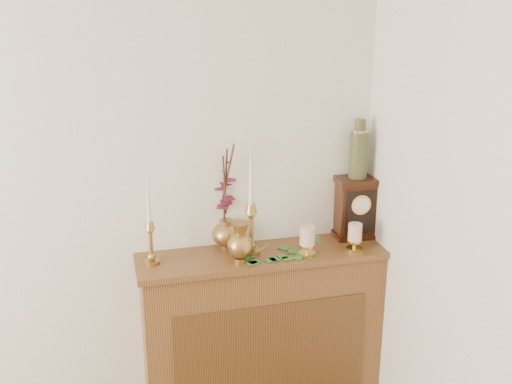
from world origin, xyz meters
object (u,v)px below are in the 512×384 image
object	(u,v)px
ceramic_vase	(359,152)
mantel_clock	(356,208)
candlestick_center	(251,221)
candlestick_left	(150,236)
bud_vase	(240,243)
ginger_jar	(225,199)

from	to	relation	value
ceramic_vase	mantel_clock	bearing A→B (deg)	-93.24
candlestick_center	candlestick_left	bearing A→B (deg)	179.20
bud_vase	mantel_clock	size ratio (longest dim) A/B	0.62
candlestick_center	mantel_clock	bearing A→B (deg)	8.26
bud_vase	candlestick_center	bearing A→B (deg)	47.10
candlestick_center	ceramic_vase	xyz separation A→B (m)	(0.58, 0.09, 0.28)
ceramic_vase	bud_vase	bearing A→B (deg)	-165.86
candlestick_left	bud_vase	bearing A→B (deg)	-11.61
mantel_clock	ceramic_vase	distance (m)	0.30
candlestick_center	mantel_clock	distance (m)	0.58
candlestick_center	ceramic_vase	size ratio (longest dim) A/B	1.77
candlestick_center	bud_vase	bearing A→B (deg)	-132.90
candlestick_left	candlestick_center	world-z (taller)	candlestick_center
candlestick_left	candlestick_center	xyz separation A→B (m)	(0.48, -0.01, 0.03)
bud_vase	mantel_clock	bearing A→B (deg)	13.90
candlestick_left	mantel_clock	distance (m)	1.06
ginger_jar	candlestick_center	bearing A→B (deg)	-58.87
mantel_clock	candlestick_center	bearing A→B (deg)	-168.51
candlestick_left	ceramic_vase	xyz separation A→B (m)	(1.06, 0.08, 0.31)
mantel_clock	ceramic_vase	world-z (taller)	ceramic_vase
candlestick_center	bud_vase	xyz separation A→B (m)	(-0.07, -0.08, -0.08)
candlestick_left	mantel_clock	bearing A→B (deg)	4.18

